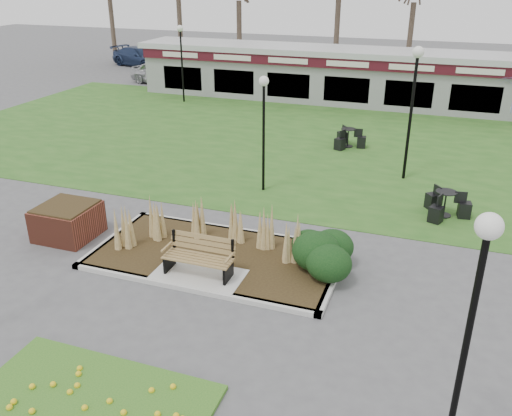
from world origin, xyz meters
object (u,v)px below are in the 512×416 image
(brick_planter, at_px, (68,221))
(car_blue, at_px, (140,57))
(lamp_post_mid_right, at_px, (414,85))
(bistro_set_a, at_px, (348,141))
(car_black, at_px, (174,71))
(food_pavilion, at_px, (352,76))
(car_silver, at_px, (159,73))
(lamp_post_near_right, at_px, (476,294))
(lamp_post_mid_left, at_px, (264,109))
(bistro_set_c, at_px, (444,208))
(lamp_post_far_left, at_px, (181,47))
(park_bench, at_px, (200,256))

(brick_planter, bearing_deg, car_blue, 116.71)
(lamp_post_mid_right, bearing_deg, bistro_set_a, 130.62)
(lamp_post_mid_right, relative_size, car_black, 1.17)
(food_pavilion, bearing_deg, car_silver, 175.27)
(lamp_post_near_right, bearing_deg, lamp_post_mid_left, 122.82)
(bistro_set_a, bearing_deg, car_blue, 141.70)
(brick_planter, distance_m, bistro_set_c, 11.03)
(food_pavilion, height_order, lamp_post_mid_left, lamp_post_mid_left)
(lamp_post_far_left, xyz_separation_m, car_silver, (-3.71, 4.00, -2.30))
(lamp_post_mid_left, relative_size, car_black, 0.98)
(lamp_post_near_right, bearing_deg, food_pavilion, 103.89)
(brick_planter, height_order, lamp_post_mid_left, lamp_post_mid_left)
(lamp_post_mid_right, relative_size, bistro_set_a, 3.17)
(car_silver, bearing_deg, bistro_set_c, -113.52)
(car_black, relative_size, car_blue, 0.81)
(brick_planter, bearing_deg, lamp_post_mid_left, 51.54)
(bistro_set_c, bearing_deg, brick_planter, -153.45)
(brick_planter, xyz_separation_m, lamp_post_mid_left, (4.03, 5.07, 2.32))
(food_pavilion, height_order, lamp_post_near_right, lamp_post_near_right)
(lamp_post_mid_left, height_order, bistro_set_c, lamp_post_mid_left)
(food_pavilion, xyz_separation_m, lamp_post_mid_right, (4.00, -11.17, 1.87))
(car_silver, distance_m, car_blue, 7.30)
(brick_planter, height_order, lamp_post_mid_right, lamp_post_mid_right)
(brick_planter, xyz_separation_m, car_black, (-7.76, 21.37, 0.17))
(park_bench, xyz_separation_m, lamp_post_mid_left, (-0.37, 5.82, 2.21))
(park_bench, height_order, lamp_post_near_right, lamp_post_near_right)
(park_bench, bearing_deg, bistro_set_a, 83.06)
(brick_planter, distance_m, food_pavilion, 19.49)
(lamp_post_mid_right, height_order, bistro_set_a, lamp_post_mid_right)
(park_bench, distance_m, bistro_set_a, 11.66)
(lamp_post_mid_right, bearing_deg, bistro_set_c, -62.89)
(lamp_post_far_left, height_order, car_blue, lamp_post_far_left)
(park_bench, distance_m, car_blue, 31.46)
(park_bench, relative_size, bistro_set_a, 1.17)
(car_black, xyz_separation_m, car_blue, (-5.10, 4.19, 0.06))
(bistro_set_a, xyz_separation_m, car_blue, (-18.67, 14.74, 0.43))
(car_black, bearing_deg, lamp_post_near_right, -157.08)
(lamp_post_mid_left, distance_m, lamp_post_far_left, 13.81)
(lamp_post_near_right, xyz_separation_m, car_silver, (-18.33, 24.50, -2.38))
(lamp_post_near_right, xyz_separation_m, lamp_post_mid_left, (-6.17, 9.57, -0.28))
(food_pavilion, height_order, car_silver, food_pavilion)
(bistro_set_c, distance_m, car_blue, 30.69)
(car_silver, bearing_deg, car_blue, 56.85)
(park_bench, xyz_separation_m, lamp_post_near_right, (5.80, -3.75, 2.49))
(lamp_post_mid_left, xyz_separation_m, car_black, (-11.79, 16.30, -2.15))
(car_black, bearing_deg, lamp_post_far_left, -159.92)
(lamp_post_near_right, xyz_separation_m, bistro_set_a, (-4.40, 15.32, -2.80))
(food_pavilion, distance_m, car_blue, 18.49)
(brick_planter, bearing_deg, food_pavilion, 76.94)
(food_pavilion, bearing_deg, park_bench, -90.00)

